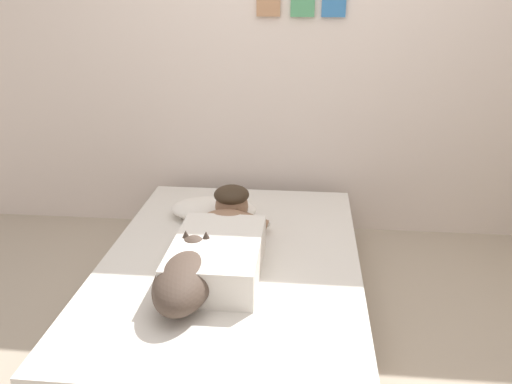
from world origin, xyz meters
The scene contains 8 objects.
ground_plane centered at (0.00, 0.00, 0.00)m, with size 13.44×13.44×0.00m, color tan.
back_wall centered at (0.00, 1.41, 1.25)m, with size 4.72×0.12×2.50m.
bed centered at (-0.30, 0.24, 0.16)m, with size 1.37×2.03×0.33m.
pillow centered at (-0.48, 0.73, 0.38)m, with size 0.52×0.32×0.11m, color white.
person_lying centered at (-0.35, 0.20, 0.44)m, with size 0.43×0.92×0.27m.
dog centered at (-0.45, -0.16, 0.43)m, with size 0.26×0.57×0.21m.
coffee_cup centered at (-0.20, 0.59, 0.37)m, with size 0.13×0.09×0.07m.
cell_phone centered at (-0.46, 0.04, 0.33)m, with size 0.07×0.14×0.01m, color black.
Camera 1 is at (0.07, -2.17, 1.65)m, focal length 37.02 mm.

